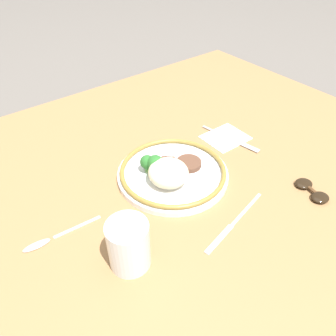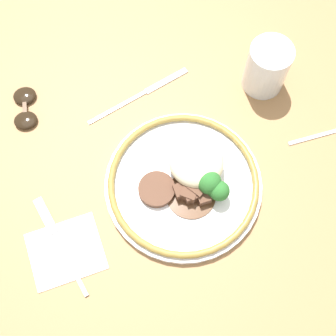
{
  "view_description": "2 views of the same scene",
  "coord_description": "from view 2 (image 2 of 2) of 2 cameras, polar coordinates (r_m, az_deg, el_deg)",
  "views": [
    {
      "loc": [
        0.35,
        0.47,
        0.59
      ],
      "look_at": [
        -0.04,
        -0.03,
        0.07
      ],
      "focal_mm": 35.0,
      "sensor_mm": 36.0,
      "label": 1
    },
    {
      "loc": [
        -0.17,
        -0.27,
        0.83
      ],
      "look_at": [
        -0.07,
        0.0,
        0.08
      ],
      "focal_mm": 50.0,
      "sensor_mm": 36.0,
      "label": 2
    }
  ],
  "objects": [
    {
      "name": "sunglasses",
      "position": [
        0.94,
        -17.03,
        7.02
      ],
      "size": [
        0.06,
        0.1,
        0.01
      ],
      "rotation": [
        0.0,
        0.0,
        -0.22
      ],
      "color": "black",
      "rests_on": "dining_table"
    },
    {
      "name": "fork",
      "position": [
        0.84,
        -13.49,
        -8.05
      ],
      "size": [
        0.05,
        0.19,
        0.0
      ],
      "rotation": [
        0.0,
        0.0,
        1.75
      ],
      "color": "#B7B7BC",
      "rests_on": "napkin"
    },
    {
      "name": "plate",
      "position": [
        0.82,
        2.41,
        -1.57
      ],
      "size": [
        0.28,
        0.28,
        0.07
      ],
      "color": "white",
      "rests_on": "dining_table"
    },
    {
      "name": "dining_table",
      "position": [
        0.87,
        4.25,
        -0.32
      ],
      "size": [
        1.54,
        1.18,
        0.04
      ],
      "color": "olive",
      "rests_on": "ground"
    },
    {
      "name": "knife",
      "position": [
        0.92,
        -3.22,
        9.0
      ],
      "size": [
        0.22,
        0.05,
        0.0
      ],
      "rotation": [
        0.0,
        0.0,
        0.21
      ],
      "color": "#B7B7BC",
      "rests_on": "dining_table"
    },
    {
      "name": "napkin",
      "position": [
        0.83,
        -12.35,
        -9.89
      ],
      "size": [
        0.12,
        0.11,
        0.0
      ],
      "color": "white",
      "rests_on": "dining_table"
    },
    {
      "name": "ground_plane",
      "position": [
        0.89,
        4.17,
        -0.73
      ],
      "size": [
        8.0,
        8.0,
        0.0
      ],
      "primitive_type": "plane",
      "color": "#5B5651"
    },
    {
      "name": "juice_glass",
      "position": [
        0.91,
        11.88,
        11.69
      ],
      "size": [
        0.08,
        0.08,
        0.1
      ],
      "color": "yellow",
      "rests_on": "dining_table"
    }
  ]
}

